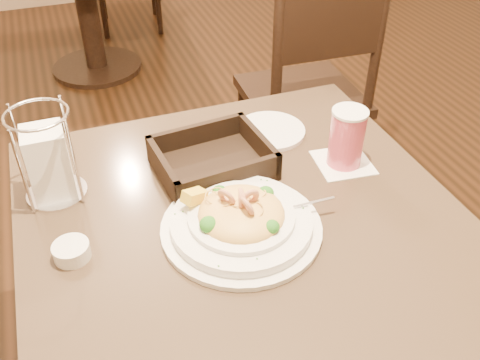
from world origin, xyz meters
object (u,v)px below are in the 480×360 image
object	(u,v)px
main_table	(243,288)
pasta_bowl	(241,219)
butter_ramekin	(72,251)
napkin_caddy	(49,161)
bread_basket	(213,162)
dining_chair_near	(308,91)
side_plate	(270,131)
drink_glass	(347,138)

from	to	relation	value
main_table	pasta_bowl	bearing A→B (deg)	-117.04
butter_ramekin	napkin_caddy	bearing A→B (deg)	92.96
main_table	butter_ramekin	xyz separation A→B (m)	(-0.34, 0.00, 0.24)
pasta_bowl	napkin_caddy	bearing A→B (deg)	143.91
pasta_bowl	butter_ramekin	size ratio (longest dim) A/B	5.13
main_table	bread_basket	bearing A→B (deg)	93.48
main_table	bread_basket	distance (m)	0.30
bread_basket	pasta_bowl	bearing A→B (deg)	-92.33
dining_chair_near	side_plate	distance (m)	0.69
napkin_caddy	drink_glass	bearing A→B (deg)	-10.12
dining_chair_near	bread_basket	bearing A→B (deg)	50.29
dining_chair_near	butter_ramekin	distance (m)	1.22
dining_chair_near	napkin_caddy	size ratio (longest dim) A/B	4.53
bread_basket	side_plate	bearing A→B (deg)	28.50
pasta_bowl	napkin_caddy	xyz separation A→B (m)	(-0.34, 0.24, 0.06)
main_table	dining_chair_near	bearing A→B (deg)	55.29
main_table	pasta_bowl	size ratio (longest dim) A/B	2.51
dining_chair_near	butter_ramekin	size ratio (longest dim) A/B	13.33
main_table	side_plate	size ratio (longest dim) A/B	5.07
main_table	bread_basket	xyz separation A→B (m)	(-0.01, 0.17, 0.25)
drink_glass	pasta_bowl	bearing A→B (deg)	-156.68
dining_chair_near	drink_glass	bearing A→B (deg)	71.41
dining_chair_near	drink_glass	xyz separation A→B (m)	(-0.27, -0.70, 0.29)
bread_basket	side_plate	distance (m)	0.21
main_table	side_plate	world-z (taller)	side_plate
main_table	drink_glass	bearing A→B (deg)	18.19
napkin_caddy	main_table	bearing A→B (deg)	-30.30
pasta_bowl	drink_glass	world-z (taller)	drink_glass
dining_chair_near	side_plate	bearing A→B (deg)	56.45
drink_glass	bread_basket	size ratio (longest dim) A/B	0.53
pasta_bowl	side_plate	xyz separation A→B (m)	(0.19, 0.31, -0.02)
napkin_caddy	butter_ramekin	distance (m)	0.22
drink_glass	side_plate	distance (m)	0.22
dining_chair_near	bread_basket	xyz separation A→B (m)	(-0.56, -0.63, 0.24)
dining_chair_near	drink_glass	distance (m)	0.81
main_table	pasta_bowl	world-z (taller)	pasta_bowl
napkin_caddy	side_plate	xyz separation A→B (m)	(0.53, 0.07, -0.08)
side_plate	butter_ramekin	size ratio (longest dim) A/B	2.54
drink_glass	main_table	bearing A→B (deg)	-161.81
napkin_caddy	pasta_bowl	bearing A→B (deg)	-36.09
dining_chair_near	drink_glass	size ratio (longest dim) A/B	6.59
butter_ramekin	drink_glass	bearing A→B (deg)	8.19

